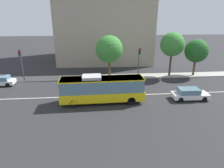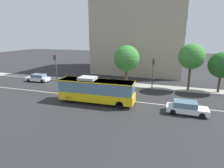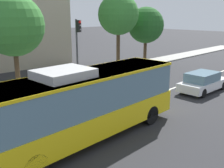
{
  "view_description": "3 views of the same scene",
  "coord_description": "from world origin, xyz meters",
  "px_view_note": "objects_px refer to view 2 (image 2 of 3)",
  "views": [
    {
      "loc": [
        -1.05,
        -23.86,
        10.2
      ],
      "look_at": [
        1.01,
        0.16,
        1.59
      ],
      "focal_mm": 31.23,
      "sensor_mm": 36.0,
      "label": 1
    },
    {
      "loc": [
        8.38,
        -22.74,
        8.65
      ],
      "look_at": [
        1.08,
        0.27,
        2.16
      ],
      "focal_mm": 28.79,
      "sensor_mm": 36.0,
      "label": 2
    },
    {
      "loc": [
        -7.61,
        -10.82,
        5.64
      ],
      "look_at": [
        2.29,
        -0.86,
        1.92
      ],
      "focal_mm": 42.83,
      "sensor_mm": 36.0,
      "label": 3
    }
  ],
  "objects_px": {
    "transit_bus": "(96,90)",
    "sedan_white_ahead": "(186,108)",
    "traffic_light_mid_block": "(153,68)",
    "street_tree_kerbside_left": "(127,58)",
    "street_tree_kerbside_right": "(192,57)",
    "street_tree_kerbside_centre": "(222,65)",
    "sedan_white": "(38,78)",
    "traffic_light_near_corner": "(55,63)"
  },
  "relations": [
    {
      "from": "traffic_light_mid_block",
      "to": "sedan_white_ahead",
      "type": "bearing_deg",
      "value": 22.21
    },
    {
      "from": "sedan_white",
      "to": "sedan_white_ahead",
      "type": "bearing_deg",
      "value": 162.04
    },
    {
      "from": "transit_bus",
      "to": "sedan_white_ahead",
      "type": "xyz_separation_m",
      "value": [
        11.1,
        -0.06,
        -1.09
      ]
    },
    {
      "from": "street_tree_kerbside_left",
      "to": "street_tree_kerbside_right",
      "type": "height_order",
      "value": "street_tree_kerbside_right"
    },
    {
      "from": "sedan_white_ahead",
      "to": "traffic_light_mid_block",
      "type": "xyz_separation_m",
      "value": [
        -4.68,
        8.86,
        2.84
      ]
    },
    {
      "from": "traffic_light_mid_block",
      "to": "street_tree_kerbside_right",
      "type": "bearing_deg",
      "value": 92.89
    },
    {
      "from": "street_tree_kerbside_left",
      "to": "sedan_white",
      "type": "bearing_deg",
      "value": -170.38
    },
    {
      "from": "traffic_light_mid_block",
      "to": "sedan_white",
      "type": "bearing_deg",
      "value": -91.78
    },
    {
      "from": "traffic_light_near_corner",
      "to": "traffic_light_mid_block",
      "type": "xyz_separation_m",
      "value": [
        18.7,
        -0.22,
        0.0
      ]
    },
    {
      "from": "sedan_white",
      "to": "sedan_white_ahead",
      "type": "distance_m",
      "value": 27.41
    },
    {
      "from": "sedan_white_ahead",
      "to": "traffic_light_mid_block",
      "type": "relative_size",
      "value": 0.87
    },
    {
      "from": "traffic_light_mid_block",
      "to": "street_tree_kerbside_centre",
      "type": "height_order",
      "value": "street_tree_kerbside_centre"
    },
    {
      "from": "transit_bus",
      "to": "street_tree_kerbside_centre",
      "type": "relative_size",
      "value": 1.58
    },
    {
      "from": "street_tree_kerbside_centre",
      "to": "transit_bus",
      "type": "bearing_deg",
      "value": -149.56
    },
    {
      "from": "traffic_light_mid_block",
      "to": "street_tree_kerbside_left",
      "type": "xyz_separation_m",
      "value": [
        -4.77,
        1.4,
        1.24
      ]
    },
    {
      "from": "street_tree_kerbside_left",
      "to": "street_tree_kerbside_centre",
      "type": "height_order",
      "value": "street_tree_kerbside_left"
    },
    {
      "from": "transit_bus",
      "to": "sedan_white_ahead",
      "type": "distance_m",
      "value": 11.15
    },
    {
      "from": "transit_bus",
      "to": "street_tree_kerbside_centre",
      "type": "bearing_deg",
      "value": 29.16
    },
    {
      "from": "traffic_light_near_corner",
      "to": "street_tree_kerbside_left",
      "type": "relative_size",
      "value": 0.73
    },
    {
      "from": "transit_bus",
      "to": "traffic_light_mid_block",
      "type": "bearing_deg",
      "value": 52.65
    },
    {
      "from": "transit_bus",
      "to": "sedan_white",
      "type": "relative_size",
      "value": 2.2
    },
    {
      "from": "traffic_light_mid_block",
      "to": "street_tree_kerbside_left",
      "type": "height_order",
      "value": "street_tree_kerbside_left"
    },
    {
      "from": "sedan_white",
      "to": "street_tree_kerbside_right",
      "type": "distance_m",
      "value": 27.89
    },
    {
      "from": "sedan_white_ahead",
      "to": "street_tree_kerbside_left",
      "type": "height_order",
      "value": "street_tree_kerbside_left"
    },
    {
      "from": "street_tree_kerbside_left",
      "to": "street_tree_kerbside_right",
      "type": "bearing_deg",
      "value": -3.01
    },
    {
      "from": "sedan_white_ahead",
      "to": "street_tree_kerbside_right",
      "type": "xyz_separation_m",
      "value": [
        0.99,
        9.71,
        4.8
      ]
    },
    {
      "from": "sedan_white_ahead",
      "to": "street_tree_kerbside_centre",
      "type": "relative_size",
      "value": 0.71
    },
    {
      "from": "transit_bus",
      "to": "traffic_light_mid_block",
      "type": "xyz_separation_m",
      "value": [
        6.41,
        8.81,
        1.75
      ]
    },
    {
      "from": "sedan_white_ahead",
      "to": "traffic_light_mid_block",
      "type": "height_order",
      "value": "traffic_light_mid_block"
    },
    {
      "from": "sedan_white",
      "to": "traffic_light_near_corner",
      "type": "relative_size",
      "value": 0.88
    },
    {
      "from": "traffic_light_near_corner",
      "to": "sedan_white_ahead",
      "type": "bearing_deg",
      "value": 67.16
    },
    {
      "from": "traffic_light_mid_block",
      "to": "street_tree_kerbside_centre",
      "type": "relative_size",
      "value": 0.82
    },
    {
      "from": "traffic_light_near_corner",
      "to": "street_tree_kerbside_left",
      "type": "height_order",
      "value": "street_tree_kerbside_left"
    },
    {
      "from": "street_tree_kerbside_left",
      "to": "street_tree_kerbside_centre",
      "type": "relative_size",
      "value": 1.11
    },
    {
      "from": "sedan_white_ahead",
      "to": "traffic_light_near_corner",
      "type": "bearing_deg",
      "value": 160.31
    },
    {
      "from": "traffic_light_mid_block",
      "to": "street_tree_kerbside_left",
      "type": "relative_size",
      "value": 0.73
    },
    {
      "from": "transit_bus",
      "to": "traffic_light_near_corner",
      "type": "bearing_deg",
      "value": 142.44
    },
    {
      "from": "sedan_white",
      "to": "street_tree_kerbside_left",
      "type": "height_order",
      "value": "street_tree_kerbside_left"
    },
    {
      "from": "transit_bus",
      "to": "street_tree_kerbside_centre",
      "type": "xyz_separation_m",
      "value": [
        16.44,
        9.66,
        2.58
      ]
    },
    {
      "from": "transit_bus",
      "to": "traffic_light_mid_block",
      "type": "relative_size",
      "value": 1.93
    },
    {
      "from": "street_tree_kerbside_centre",
      "to": "traffic_light_mid_block",
      "type": "bearing_deg",
      "value": -175.14
    },
    {
      "from": "transit_bus",
      "to": "sedan_white",
      "type": "xyz_separation_m",
      "value": [
        -15.29,
        7.34,
        -1.09
      ]
    }
  ]
}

